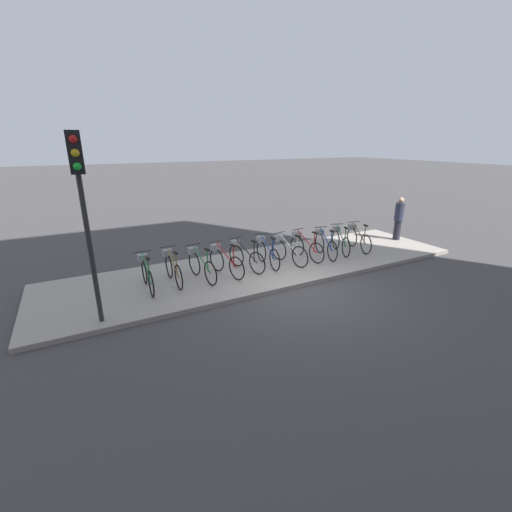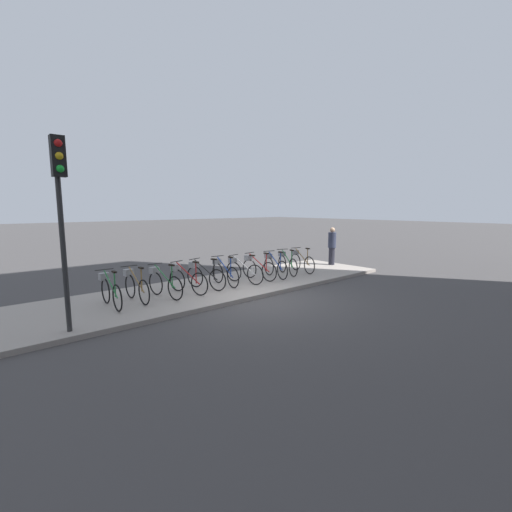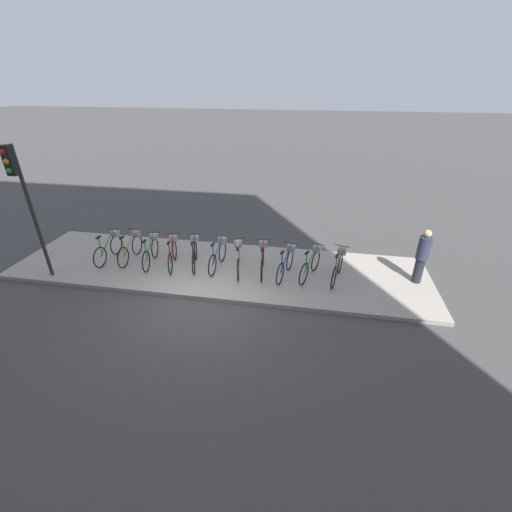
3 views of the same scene
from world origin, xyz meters
The scene contains 15 objects.
ground_plane centered at (0.00, 0.00, 0.00)m, with size 120.00×120.00×0.00m, color #423F3F.
sidewalk centered at (0.00, 1.70, 0.06)m, with size 12.85×3.39×0.12m.
parked_bicycle_0 centered at (-3.58, 1.60, 0.55)m, with size 0.46×1.59×0.98m.
parked_bicycle_1 centered at (-2.88, 1.72, 0.55)m, with size 0.46×1.59×0.98m.
parked_bicycle_2 centered at (-2.14, 1.59, 0.55)m, with size 0.46×1.58×0.98m.
parked_bicycle_3 centered at (-1.43, 1.60, 0.55)m, with size 0.55×1.55×0.98m.
parked_bicycle_4 centered at (-0.74, 1.70, 0.55)m, with size 0.57×1.55×0.98m.
parked_bicycle_5 centered at (0.03, 1.72, 0.55)m, with size 0.46×1.59×0.98m.
parked_bicycle_6 centered at (0.68, 1.59, 0.55)m, with size 0.50×1.57×0.98m.
parked_bicycle_7 centered at (1.42, 1.67, 0.55)m, with size 0.46×1.59×0.98m.
parked_bicycle_8 centered at (2.15, 1.57, 0.55)m, with size 0.52×1.56×0.98m.
parked_bicycle_9 centered at (2.88, 1.66, 0.55)m, with size 0.66×1.51×0.98m.
parked_bicycle_10 centered at (3.65, 1.62, 0.55)m, with size 0.53×1.56×0.98m.
pedestrian centered at (5.92, 1.85, 0.98)m, with size 0.34×0.34×1.64m.
traffic_light centered at (-4.80, 0.24, 2.85)m, with size 0.24×0.40×3.82m.
Camera 3 is at (2.81, -7.32, 5.43)m, focal length 24.00 mm.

